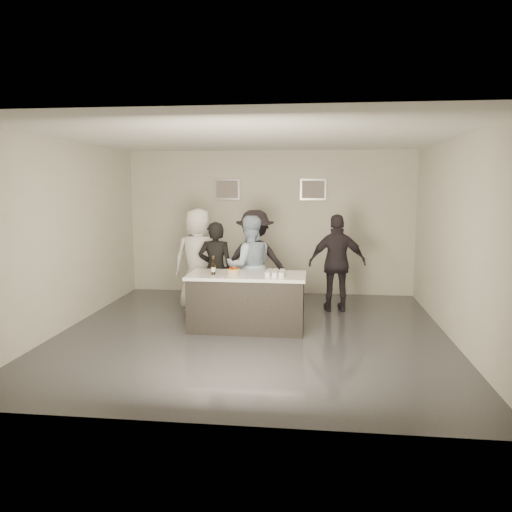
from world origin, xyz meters
name	(u,v)px	position (x,y,z in m)	size (l,w,h in m)	color
floor	(252,333)	(0.00, 0.00, 0.00)	(6.00, 6.00, 0.00)	#3D3D42
ceiling	(252,137)	(0.00, 0.00, 3.00)	(6.00, 6.00, 0.00)	white
wall_back	(270,223)	(0.00, 3.00, 1.50)	(6.00, 0.04, 3.00)	beige
wall_front	(212,272)	(0.00, -3.00, 1.50)	(6.00, 0.04, 3.00)	beige
wall_left	(65,236)	(-3.00, 0.00, 1.50)	(0.04, 6.00, 3.00)	beige
wall_right	(457,240)	(3.00, 0.00, 1.50)	(0.04, 6.00, 3.00)	beige
picture_left	(227,189)	(-0.90, 2.97, 2.20)	(0.54, 0.04, 0.44)	#B2B2B7
picture_right	(313,189)	(0.90, 2.97, 2.20)	(0.54, 0.04, 0.44)	#B2B2B7
bar_counter	(247,302)	(-0.11, 0.22, 0.45)	(1.86, 0.86, 0.90)	white
cake	(233,272)	(-0.32, 0.14, 0.94)	(0.20, 0.20, 0.08)	gold
beer_bottle_a	(213,265)	(-0.66, 0.28, 1.03)	(0.07, 0.07, 0.26)	black
beer_bottle_b	(213,267)	(-0.63, 0.10, 1.03)	(0.07, 0.07, 0.26)	black
tumbler_cluster	(275,273)	(0.34, 0.14, 0.94)	(0.30, 0.40, 0.08)	orange
candles	(226,277)	(-0.39, -0.12, 0.90)	(0.24, 0.08, 0.01)	pink
person_main_black	(216,270)	(-0.76, 0.94, 0.84)	(0.61, 0.40, 1.67)	black
person_main_blue	(249,266)	(-0.18, 1.07, 0.89)	(0.86, 0.67, 1.77)	#A5BCD8
person_guest_left	(199,260)	(-1.16, 1.37, 0.94)	(0.92, 0.60, 1.88)	silver
person_guest_right	(337,263)	(1.36, 1.59, 0.89)	(1.04, 0.43, 1.77)	#272228
person_guest_back	(255,260)	(-0.14, 1.52, 0.92)	(1.19, 0.68, 1.84)	black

